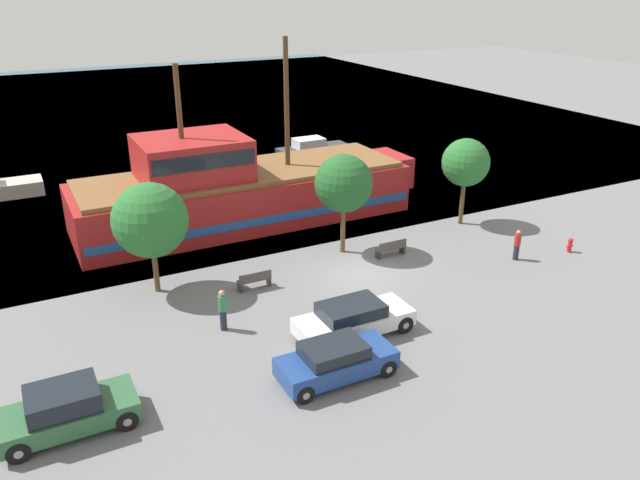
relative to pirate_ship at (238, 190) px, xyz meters
The scene contains 15 objects.
ground_plane 9.79m from the pirate_ship, 73.83° to the right, with size 160.00×160.00×0.00m, color slate.
water_surface 34.93m from the pirate_ship, 85.60° to the left, with size 80.00×80.00×0.00m, color #33566B.
pirate_ship is the anchor object (origin of this frame).
moored_boat_outer 13.62m from the pirate_ship, 45.07° to the left, with size 5.59×2.01×1.77m.
parked_car_curb_front 16.23m from the pirate_ship, 98.61° to the right, with size 4.14×1.80×1.37m.
parked_car_curb_mid 18.38m from the pirate_ship, 127.03° to the right, with size 4.04×1.87×1.52m.
parked_car_curb_rear 13.86m from the pirate_ship, 91.88° to the right, with size 4.67×1.86×1.38m.
fire_hydrant 18.02m from the pirate_ship, 41.66° to the right, with size 0.42×0.25×0.76m.
bench_promenade_east 9.72m from the pirate_ship, 58.54° to the right, with size 1.59×0.45×0.85m.
bench_promenade_west 8.84m from the pirate_ship, 106.09° to the right, with size 1.53×0.45×0.85m.
pedestrian_walking_near 15.39m from the pirate_ship, 47.82° to the right, with size 0.32×0.32×1.56m.
pedestrian_walking_far 12.16m from the pirate_ship, 113.52° to the right, with size 0.32×0.32×1.74m.
tree_row_east 9.26m from the pirate_ship, 134.08° to the right, with size 3.27×3.27×5.02m.
tree_row_mideast 7.48m from the pirate_ship, 64.51° to the right, with size 2.88×2.88×5.09m.
tree_row_midwest 12.78m from the pirate_ship, 29.19° to the right, with size 2.64×2.64×4.91m.
Camera 1 is at (-13.99, -22.78, 12.93)m, focal length 35.00 mm.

